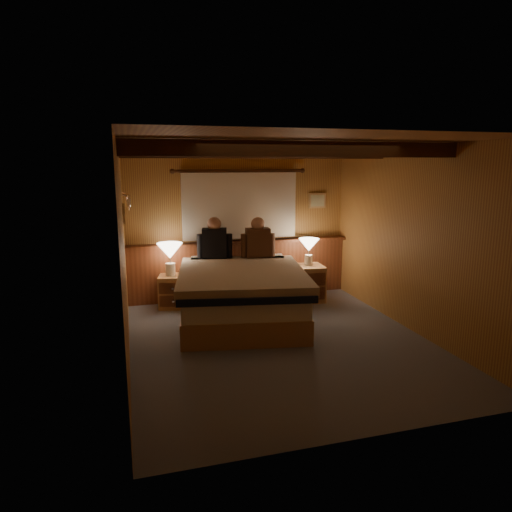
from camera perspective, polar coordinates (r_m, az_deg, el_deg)
name	(u,v)px	position (r m, az deg, el deg)	size (l,w,h in m)	color
floor	(280,342)	(5.75, 3.03, -10.64)	(4.20, 4.20, 0.00)	#575D68
ceiling	(282,142)	(5.33, 3.32, 13.99)	(4.20, 4.20, 0.00)	#B98045
wall_back	(239,224)	(7.41, -2.12, 4.01)	(3.60, 3.60, 0.00)	#B88C42
wall_left	(124,255)	(5.13, -16.22, 0.17)	(4.20, 4.20, 0.00)	#B88C42
wall_right	(413,240)	(6.23, 19.03, 1.95)	(4.20, 4.20, 0.00)	#B88C42
wall_front	(372,295)	(3.55, 14.28, -4.70)	(3.60, 3.60, 0.00)	#B88C42
wainscot	(240,268)	(7.48, -1.96, -1.49)	(3.60, 0.23, 0.94)	brown
curtain_window	(240,205)	(7.31, -2.01, 6.44)	(2.18, 0.09, 1.11)	#442311
ceiling_beams	(278,151)	(5.47, 2.78, 12.99)	(3.60, 1.65, 0.16)	#442311
coat_rail	(128,200)	(6.63, -15.73, 6.77)	(0.05, 0.55, 0.24)	white
framed_print	(317,201)	(7.78, 7.67, 6.87)	(0.30, 0.04, 0.25)	tan
bed	(242,294)	(6.37, -1.82, -4.73)	(1.99, 2.42, 0.74)	#B77C4E
nightstand_left	(174,291)	(7.10, -10.16, -4.35)	(0.53, 0.49, 0.50)	#B77C4E
nightstand_right	(307,283)	(7.35, 6.33, -3.39)	(0.56, 0.51, 0.57)	#B77C4E
lamp_left	(170,253)	(6.97, -10.71, 0.39)	(0.38, 0.38, 0.50)	silver
lamp_right	(309,246)	(7.29, 6.62, 1.19)	(0.33, 0.33, 0.43)	silver
person_left	(215,241)	(7.00, -5.20, 1.85)	(0.53, 0.29, 0.66)	black
person_right	(258,241)	(7.04, 0.24, 1.91)	(0.53, 0.25, 0.65)	#4A2D1D
duffel_bag	(203,311)	(6.47, -6.66, -6.82)	(0.47, 0.32, 0.32)	black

